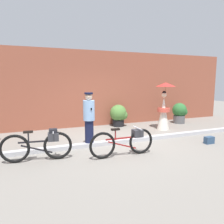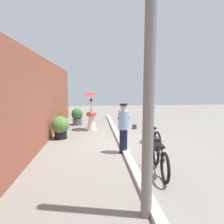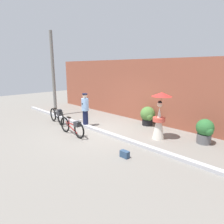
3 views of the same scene
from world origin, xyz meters
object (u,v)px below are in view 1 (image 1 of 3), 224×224
(person_with_parasol, at_px, (164,106))
(bicycle_near_officer, at_px, (40,145))
(potted_plant_by_door, at_px, (180,112))
(backpack_on_pavement, at_px, (209,140))
(person_officer, at_px, (89,118))
(bicycle_far_side, at_px, (125,141))
(potted_plant_small, at_px, (119,115))

(person_with_parasol, bearing_deg, bicycle_near_officer, -160.10)
(potted_plant_by_door, xyz_separation_m, backpack_on_pavement, (-1.32, -3.04, -0.39))
(person_officer, xyz_separation_m, backpack_on_pavement, (3.57, -1.15, -0.75))
(backpack_on_pavement, bearing_deg, person_officer, 162.14)
(bicycle_far_side, xyz_separation_m, potted_plant_by_door, (4.27, 3.05, 0.12))
(potted_plant_by_door, bearing_deg, bicycle_far_side, -144.48)
(bicycle_near_officer, height_order, potted_plant_small, potted_plant_small)
(person_officer, xyz_separation_m, potted_plant_by_door, (4.90, 1.89, -0.35))
(potted_plant_by_door, height_order, backpack_on_pavement, potted_plant_by_door)
(bicycle_far_side, xyz_separation_m, backpack_on_pavement, (2.95, 0.01, -0.27))
(potted_plant_by_door, relative_size, backpack_on_pavement, 3.11)
(person_officer, height_order, potted_plant_small, person_officer)
(bicycle_far_side, xyz_separation_m, potted_plant_small, (1.36, 3.48, 0.12))
(bicycle_near_officer, bearing_deg, backpack_on_pavement, -5.18)
(bicycle_near_officer, xyz_separation_m, person_officer, (1.45, 0.70, 0.45))
(bicycle_near_officer, xyz_separation_m, bicycle_far_side, (2.08, -0.46, -0.02))
(potted_plant_by_door, bearing_deg, person_with_parasol, -150.93)
(person_with_parasol, bearing_deg, bicycle_far_side, -141.42)
(person_with_parasol, bearing_deg, potted_plant_small, 138.53)
(bicycle_near_officer, bearing_deg, bicycle_far_side, -12.50)
(potted_plant_small, relative_size, backpack_on_pavement, 3.09)
(person_officer, bearing_deg, bicycle_far_side, -61.54)
(person_officer, bearing_deg, potted_plant_by_door, 21.11)
(potted_plant_small, height_order, backpack_on_pavement, potted_plant_small)
(person_with_parasol, bearing_deg, person_officer, -162.65)
(bicycle_near_officer, bearing_deg, person_with_parasol, 19.90)
(bicycle_far_side, bearing_deg, backpack_on_pavement, 0.12)
(bicycle_far_side, relative_size, person_officer, 1.10)
(potted_plant_by_door, distance_m, backpack_on_pavement, 3.34)
(person_officer, distance_m, backpack_on_pavement, 3.83)
(person_with_parasol, relative_size, backpack_on_pavement, 6.23)
(bicycle_near_officer, height_order, bicycle_far_side, bicycle_near_officer)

